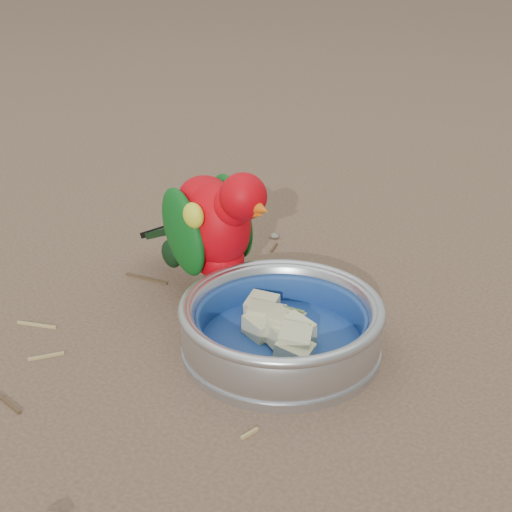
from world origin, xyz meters
The scene contains 6 objects.
ground centered at (0.00, 0.00, 0.00)m, with size 60.00×60.00×0.00m, color brown.
food_bowl centered at (0.09, 0.05, 0.01)m, with size 0.22×0.22×0.02m, color #B2B2BA.
bowl_wall centered at (0.09, 0.05, 0.04)m, with size 0.22×0.22×0.04m, color #B2B2BA, non-canonical shape.
fruit_wedges centered at (0.09, 0.05, 0.03)m, with size 0.13×0.13×0.03m, color #C3BD8D, non-canonical shape.
lory_parrot centered at (-0.04, 0.11, 0.09)m, with size 0.10×0.21×0.17m, color #C1020B, non-canonical shape.
ground_debris centered at (-0.03, 0.09, 0.00)m, with size 0.90×0.80×0.01m, color tan, non-canonical shape.
Camera 1 is at (0.43, -0.52, 0.44)m, focal length 50.00 mm.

